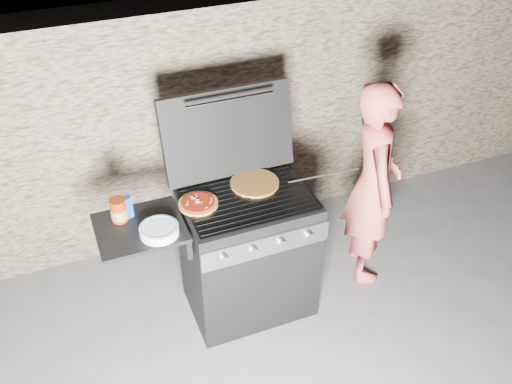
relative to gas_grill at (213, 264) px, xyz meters
name	(u,v)px	position (x,y,z in m)	size (l,w,h in m)	color
ground	(249,302)	(0.25, 0.00, -0.46)	(50.00, 50.00, 0.00)	slate
stone_wall	(198,121)	(0.25, 1.05, 0.44)	(8.00, 0.35, 1.80)	#8C755B
gas_grill	(213,264)	(0.00, 0.00, 0.00)	(1.34, 0.79, 0.91)	black
pizza_topped	(198,203)	(-0.05, 0.06, 0.47)	(0.24, 0.24, 0.03)	tan
pizza_plain	(255,183)	(0.34, 0.13, 0.46)	(0.31, 0.31, 0.02)	#B88A37
sauce_jar	(119,210)	(-0.51, 0.10, 0.52)	(0.09, 0.09, 0.15)	maroon
blue_carton	(126,208)	(-0.46, 0.11, 0.52)	(0.07, 0.04, 0.14)	#0E359F
plate_stack	(159,230)	(-0.33, -0.11, 0.47)	(0.22, 0.22, 0.05)	white
person	(373,184)	(1.17, 0.03, 0.30)	(0.55, 0.36, 1.51)	#D8524E
tongs	(323,175)	(0.75, 0.00, 0.50)	(0.01, 0.01, 0.45)	black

